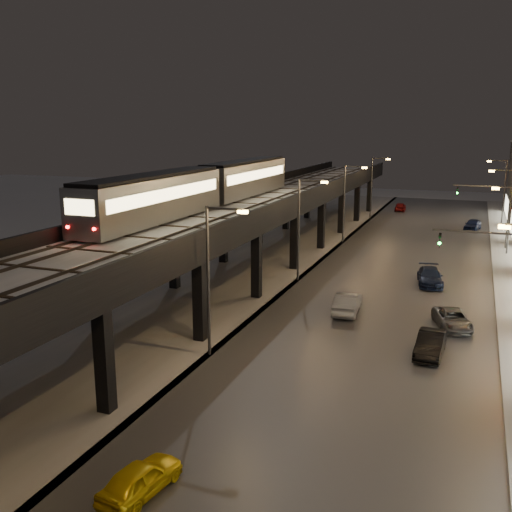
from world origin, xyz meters
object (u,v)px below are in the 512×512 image
(car_far_white, at_px, (400,207))
(car_onc_red, at_px, (473,225))
(car_onc_silver, at_px, (430,345))
(subway_train, at_px, (207,186))
(car_near_white, at_px, (347,303))
(car_onc_dark, at_px, (452,320))
(car_onc_white, at_px, (430,277))
(car_taxi, at_px, (140,480))

(car_far_white, xyz_separation_m, car_onc_red, (11.06, -14.21, 0.04))
(car_far_white, distance_m, car_onc_red, 18.00)
(car_far_white, relative_size, car_onc_silver, 0.93)
(subway_train, distance_m, car_onc_silver, 24.39)
(car_onc_silver, distance_m, car_onc_red, 45.46)
(car_near_white, height_order, car_onc_dark, car_near_white)
(car_near_white, height_order, car_far_white, car_near_white)
(car_onc_silver, bearing_deg, subway_train, 153.15)
(subway_train, xyz_separation_m, car_onc_red, (21.89, 33.96, -7.60))
(car_near_white, relative_size, car_onc_white, 0.95)
(subway_train, distance_m, car_onc_white, 20.82)
(car_far_white, relative_size, car_onc_red, 0.94)
(car_taxi, bearing_deg, car_onc_silver, -108.46)
(subway_train, xyz_separation_m, car_far_white, (10.83, 48.16, -7.64))
(subway_train, relative_size, car_onc_white, 7.13)
(car_onc_white, height_order, car_onc_red, car_onc_red)
(car_near_white, xyz_separation_m, car_onc_silver, (6.32, -6.03, -0.06))
(car_taxi, distance_m, car_onc_white, 34.43)
(subway_train, height_order, car_onc_silver, subway_train)
(car_taxi, distance_m, car_onc_silver, 19.67)
(subway_train, bearing_deg, car_taxi, -68.93)
(subway_train, height_order, car_onc_dark, subway_train)
(car_onc_dark, distance_m, car_onc_white, 10.86)
(car_onc_red, bearing_deg, car_onc_dark, -80.88)
(car_far_white, height_order, car_onc_dark, car_far_white)
(car_onc_dark, bearing_deg, car_taxi, -130.12)
(car_taxi, distance_m, car_far_white, 77.15)
(subway_train, bearing_deg, car_onc_red, 57.19)
(car_far_white, distance_m, car_onc_white, 44.31)
(car_onc_silver, bearing_deg, car_far_white, 101.69)
(car_near_white, relative_size, car_far_white, 1.17)
(car_onc_dark, height_order, car_onc_red, car_onc_red)
(car_taxi, height_order, car_far_white, car_far_white)
(car_onc_silver, bearing_deg, car_onc_red, 90.61)
(car_onc_red, bearing_deg, car_far_white, 138.10)
(car_far_white, distance_m, car_onc_dark, 55.17)
(car_near_white, bearing_deg, car_onc_white, -121.05)
(car_taxi, relative_size, car_onc_silver, 0.87)
(car_taxi, xyz_separation_m, car_onc_red, (10.72, 62.94, 0.09))
(subway_train, height_order, car_near_white, subway_train)
(subway_train, distance_m, car_taxi, 32.00)
(car_onc_red, bearing_deg, car_onc_silver, -82.03)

